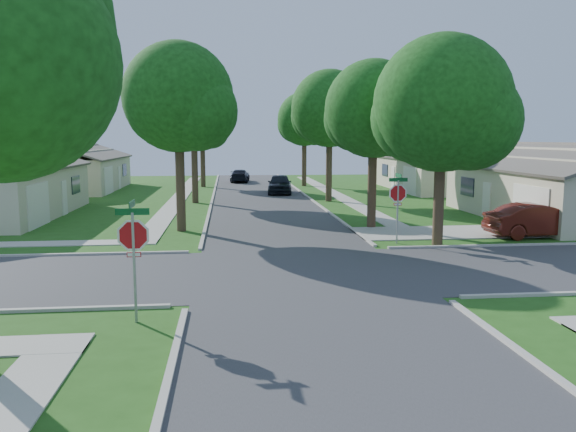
% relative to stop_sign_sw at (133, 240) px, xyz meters
% --- Properties ---
extents(ground, '(100.00, 100.00, 0.00)m').
position_rel_stop_sign_sw_xyz_m(ground, '(4.70, 4.70, -2.03)').
color(ground, '#235016').
rests_on(ground, ground).
extents(road_ns, '(7.00, 100.00, 0.02)m').
position_rel_stop_sign_sw_xyz_m(road_ns, '(4.70, 4.70, -2.03)').
color(road_ns, '#333335').
rests_on(road_ns, ground).
extents(sidewalk_ne, '(1.20, 40.00, 0.04)m').
position_rel_stop_sign_sw_xyz_m(sidewalk_ne, '(10.80, 30.70, -2.01)').
color(sidewalk_ne, '#9E9B91').
rests_on(sidewalk_ne, ground).
extents(sidewalk_nw, '(1.20, 40.00, 0.04)m').
position_rel_stop_sign_sw_xyz_m(sidewalk_nw, '(-1.40, 30.70, -2.01)').
color(sidewalk_nw, '#9E9B91').
rests_on(sidewalk_nw, ground).
extents(driveway, '(8.80, 3.60, 0.05)m').
position_rel_stop_sign_sw_xyz_m(driveway, '(12.60, 11.80, -2.01)').
color(driveway, '#9E9B91').
rests_on(driveway, ground).
extents(stop_sign_sw, '(1.05, 0.80, 2.98)m').
position_rel_stop_sign_sw_xyz_m(stop_sign_sw, '(0.00, 0.00, 0.00)').
color(stop_sign_sw, gray).
rests_on(stop_sign_sw, ground).
extents(stop_sign_ne, '(1.05, 0.80, 2.98)m').
position_rel_stop_sign_sw_xyz_m(stop_sign_ne, '(9.40, 9.40, 0.00)').
color(stop_sign_ne, gray).
rests_on(stop_sign_ne, ground).
extents(tree_e_near, '(4.97, 4.80, 8.28)m').
position_rel_stop_sign_sw_xyz_m(tree_e_near, '(9.45, 13.71, 3.61)').
color(tree_e_near, '#38281C').
rests_on(tree_e_near, ground).
extents(tree_e_mid, '(5.59, 5.40, 9.21)m').
position_rel_stop_sign_sw_xyz_m(tree_e_mid, '(9.46, 25.71, 4.22)').
color(tree_e_mid, '#38281C').
rests_on(tree_e_mid, ground).
extents(tree_e_far, '(5.17, 5.00, 8.72)m').
position_rel_stop_sign_sw_xyz_m(tree_e_far, '(9.45, 38.71, 3.95)').
color(tree_e_far, '#38281C').
rests_on(tree_e_far, ground).
extents(tree_w_near, '(5.38, 5.20, 8.97)m').
position_rel_stop_sign_sw_xyz_m(tree_w_near, '(0.06, 13.71, 4.08)').
color(tree_w_near, '#38281C').
rests_on(tree_w_near, ground).
extents(tree_w_mid, '(5.80, 5.60, 9.56)m').
position_rel_stop_sign_sw_xyz_m(tree_w_mid, '(0.06, 25.71, 4.46)').
color(tree_w_mid, '#38281C').
rests_on(tree_w_mid, ground).
extents(tree_w_far, '(4.76, 4.60, 8.04)m').
position_rel_stop_sign_sw_xyz_m(tree_w_far, '(0.05, 38.71, 3.48)').
color(tree_w_far, '#38281C').
rests_on(tree_w_far, ground).
extents(tree_ne_corner, '(5.80, 5.60, 8.66)m').
position_rel_stop_sign_sw_xyz_m(tree_ne_corner, '(11.06, 8.91, 3.56)').
color(tree_ne_corner, '#38281C').
rests_on(tree_ne_corner, ground).
extents(house_ne_near, '(8.42, 13.60, 4.23)m').
position_rel_stop_sign_sw_xyz_m(house_ne_near, '(20.69, 15.70, -0.51)').
color(house_ne_near, '#B4AB8E').
rests_on(house_ne_near, ground).
extents(house_ne_far, '(8.42, 13.60, 4.23)m').
position_rel_stop_sign_sw_xyz_m(house_ne_far, '(20.69, 33.70, -0.51)').
color(house_ne_far, '#B4AB8E').
rests_on(house_ne_far, ground).
extents(house_nw_far, '(8.42, 13.60, 4.23)m').
position_rel_stop_sign_sw_xyz_m(house_nw_far, '(-11.29, 36.70, -0.51)').
color(house_nw_far, '#B4AB8E').
rests_on(house_nw_far, ground).
extents(car_driveway, '(4.70, 1.80, 1.53)m').
position_rel_stop_sign_sw_xyz_m(car_driveway, '(16.20, 10.20, -1.27)').
color(car_driveway, '#4E1710').
rests_on(car_driveway, ground).
extents(car_curb_east, '(2.32, 4.81, 1.58)m').
position_rel_stop_sign_sw_xyz_m(car_curb_east, '(6.44, 31.61, -1.24)').
color(car_curb_east, black).
rests_on(car_curb_east, ground).
extents(car_curb_west, '(2.22, 4.60, 1.29)m').
position_rel_stop_sign_sw_xyz_m(car_curb_west, '(3.50, 44.02, -1.39)').
color(car_curb_west, black).
rests_on(car_curb_west, ground).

